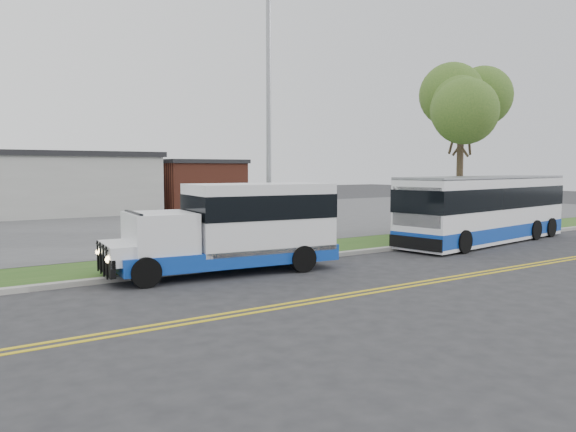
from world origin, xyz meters
TOP-DOWN VIEW (x-y plane):
  - ground at (0.00, 0.00)m, footprint 140.00×140.00m
  - lane_line_north at (0.00, -3.85)m, footprint 70.00×0.12m
  - lane_line_south at (0.00, -4.15)m, footprint 70.00×0.12m
  - curb at (0.00, 1.10)m, footprint 80.00×0.30m
  - verge at (0.00, 2.90)m, footprint 80.00×3.30m
  - parking_lot at (0.00, 17.00)m, footprint 80.00×25.00m
  - brick_wing at (10.50, 26.00)m, footprint 6.30×7.30m
  - tree_east at (14.00, 3.00)m, footprint 5.20×5.20m
  - streetlight_near at (3.00, 2.73)m, footprint 0.35×1.53m
  - shuttle_bus at (0.44, 0.53)m, footprint 7.37×3.06m
  - transit_bus at (12.79, 0.60)m, footprint 10.64×3.82m

SIDE VIEW (x-z plane):
  - ground at x=0.00m, z-range 0.00..0.00m
  - lane_line_north at x=0.00m, z-range 0.00..0.01m
  - lane_line_south at x=0.00m, z-range 0.00..0.01m
  - verge at x=0.00m, z-range 0.00..0.10m
  - parking_lot at x=0.00m, z-range 0.00..0.10m
  - curb at x=0.00m, z-range 0.00..0.15m
  - transit_bus at x=12.79m, z-range 0.02..2.91m
  - shuttle_bus at x=0.44m, z-range 0.09..2.84m
  - brick_wing at x=10.50m, z-range 0.01..3.91m
  - streetlight_near at x=3.00m, z-range 0.48..9.98m
  - tree_east at x=14.00m, z-range 2.04..10.37m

